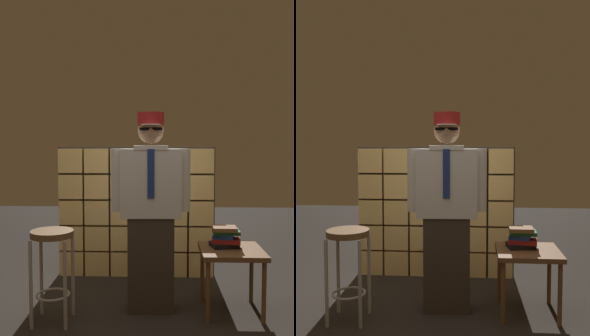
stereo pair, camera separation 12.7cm
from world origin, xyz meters
TOP-DOWN VIEW (x-y plane):
  - glass_block_wall at (0.00, 1.38)m, footprint 1.69×0.10m
  - standing_person at (0.18, 0.49)m, footprint 0.67×0.29m
  - bar_stool at (-0.59, 0.24)m, footprint 0.34×0.34m
  - side_table at (0.87, 0.47)m, footprint 0.52×0.52m
  - book_stack at (0.82, 0.52)m, footprint 0.27×0.21m
  - coffee_mug at (0.81, 0.56)m, footprint 0.13×0.08m

SIDE VIEW (x-z plane):
  - side_table at x=0.87m, z-range 0.20..0.74m
  - bar_stool at x=-0.59m, z-range 0.18..0.92m
  - coffee_mug at x=0.81m, z-range 0.54..0.64m
  - book_stack at x=0.82m, z-range 0.54..0.72m
  - glass_block_wall at x=0.00m, z-range -0.02..1.39m
  - standing_person at x=0.18m, z-range 0.04..1.72m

